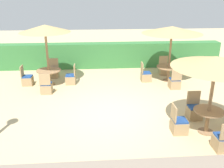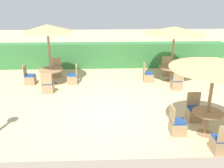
% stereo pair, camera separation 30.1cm
% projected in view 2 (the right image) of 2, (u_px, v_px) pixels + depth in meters
% --- Properties ---
extents(ground_plane, '(40.00, 40.00, 0.00)m').
position_uv_depth(ground_plane, '(113.00, 113.00, 8.99)').
color(ground_plane, '#C6B284').
extents(hedge_row, '(13.00, 0.70, 1.38)m').
position_uv_depth(hedge_row, '(109.00, 55.00, 14.11)').
color(hedge_row, '#387A3D').
rests_on(hedge_row, ground_plane).
extents(parasol_back_right, '(2.76, 2.76, 2.62)m').
position_uv_depth(parasol_back_right, '(175.00, 30.00, 11.25)').
color(parasol_back_right, '#93704C').
rests_on(parasol_back_right, ground_plane).
extents(round_table_back_right, '(1.16, 1.16, 0.72)m').
position_uv_depth(round_table_back_right, '(171.00, 70.00, 11.91)').
color(round_table_back_right, '#93704C').
rests_on(round_table_back_right, ground_plane).
extents(patio_chair_back_right_south, '(0.46, 0.46, 0.93)m').
position_uv_depth(patio_chair_back_right_south, '(177.00, 84.00, 11.07)').
color(patio_chair_back_right_south, tan).
rests_on(patio_chair_back_right_south, ground_plane).
extents(patio_chair_back_right_west, '(0.46, 0.46, 0.93)m').
position_uv_depth(patio_chair_back_right_west, '(148.00, 76.00, 12.00)').
color(patio_chair_back_right_west, tan).
rests_on(patio_chair_back_right_west, ground_plane).
extents(patio_chair_back_right_north, '(0.46, 0.46, 0.93)m').
position_uv_depth(patio_chair_back_right_north, '(167.00, 70.00, 12.95)').
color(patio_chair_back_right_north, tan).
rests_on(patio_chair_back_right_north, ground_plane).
extents(parasol_front_right, '(2.53, 2.53, 2.43)m').
position_uv_depth(parasol_front_right, '(215.00, 63.00, 6.91)').
color(parasol_front_right, '#93704C').
rests_on(parasol_front_right, ground_plane).
extents(round_table_front_right, '(0.90, 0.90, 0.76)m').
position_uv_depth(round_table_front_right, '(207.00, 118.00, 7.51)').
color(round_table_front_right, '#93704C').
rests_on(round_table_front_right, ground_plane).
extents(patio_chair_front_right_west, '(0.46, 0.46, 0.93)m').
position_uv_depth(patio_chair_front_right_west, '(177.00, 126.00, 7.63)').
color(patio_chair_front_right_west, tan).
rests_on(patio_chair_front_right_west, ground_plane).
extents(patio_chair_front_right_north, '(0.46, 0.46, 0.93)m').
position_uv_depth(patio_chair_front_right_north, '(194.00, 112.00, 8.48)').
color(patio_chair_front_right_north, tan).
rests_on(patio_chair_front_right_north, ground_plane).
extents(patio_chair_front_right_south, '(0.46, 0.46, 0.93)m').
position_uv_depth(patio_chair_front_right_south, '(221.00, 144.00, 6.75)').
color(patio_chair_front_right_south, tan).
rests_on(patio_chair_front_right_south, ground_plane).
extents(parasol_back_left, '(2.22, 2.22, 2.76)m').
position_uv_depth(parasol_back_left, '(47.00, 29.00, 10.87)').
color(parasol_back_left, '#93704C').
rests_on(parasol_back_left, ground_plane).
extents(round_table_back_left, '(1.11, 1.11, 0.72)m').
position_uv_depth(round_table_back_left, '(51.00, 72.00, 11.58)').
color(round_table_back_left, '#93704C').
rests_on(round_table_back_left, ground_plane).
extents(patio_chair_back_left_west, '(0.46, 0.46, 0.93)m').
position_uv_depth(patio_chair_back_left_west, '(30.00, 79.00, 11.68)').
color(patio_chair_back_left_west, tan).
rests_on(patio_chair_back_left_west, ground_plane).
extents(patio_chair_back_left_east, '(0.46, 0.46, 0.93)m').
position_uv_depth(patio_chair_back_left_east, '(73.00, 78.00, 11.76)').
color(patio_chair_back_left_east, tan).
rests_on(patio_chair_back_left_east, ground_plane).
extents(patio_chair_back_left_north, '(0.46, 0.46, 0.93)m').
position_uv_depth(patio_chair_back_left_north, '(57.00, 72.00, 12.70)').
color(patio_chair_back_left_north, tan).
rests_on(patio_chair_back_left_north, ground_plane).
extents(patio_chair_back_left_south, '(0.46, 0.46, 0.93)m').
position_uv_depth(patio_chair_back_left_south, '(48.00, 87.00, 10.72)').
color(patio_chair_back_left_south, tan).
rests_on(patio_chair_back_left_south, ground_plane).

